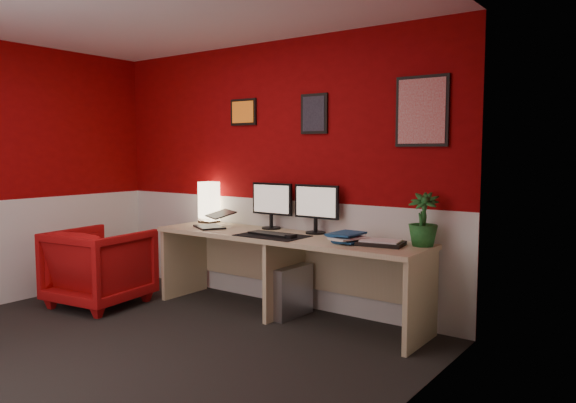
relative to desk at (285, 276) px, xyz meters
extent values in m
cube|color=black|center=(-0.42, -1.41, -0.36)|extent=(4.00, 3.50, 0.01)
cube|color=white|center=(-0.42, -1.41, 2.13)|extent=(4.00, 3.50, 0.01)
cube|color=#890608|center=(-0.42, 0.34, 0.89)|extent=(4.00, 0.01, 2.50)
cube|color=#890608|center=(1.58, -1.41, 0.89)|extent=(0.01, 3.50, 2.50)
cube|color=silver|center=(-0.42, 0.34, 0.14)|extent=(4.00, 0.01, 1.00)
cube|color=silver|center=(1.57, -1.41, 0.14)|extent=(0.01, 3.50, 1.00)
cube|color=tan|center=(0.00, 0.00, 0.00)|extent=(2.60, 0.65, 0.73)
cube|color=#FFE5B2|center=(-1.14, 0.22, 0.56)|extent=(0.16, 0.16, 0.40)
cube|color=black|center=(-0.85, -0.07, 0.47)|extent=(0.40, 0.36, 0.22)
cube|color=black|center=(-0.33, 0.23, 0.66)|extent=(0.45, 0.06, 0.58)
cube|color=black|center=(0.17, 0.23, 0.66)|extent=(0.45, 0.06, 0.58)
cube|color=black|center=(-0.05, -0.11, 0.37)|extent=(0.60, 0.38, 0.01)
cube|color=black|center=(-0.08, -0.10, 0.38)|extent=(0.43, 0.17, 0.02)
cube|color=black|center=(0.17, -0.14, 0.39)|extent=(0.06, 0.10, 0.03)
imported|color=navy|center=(0.58, -0.01, 0.38)|extent=(0.24, 0.30, 0.03)
imported|color=silver|center=(0.58, -0.02, 0.40)|extent=(0.29, 0.34, 0.02)
imported|color=navy|center=(0.52, -0.01, 0.43)|extent=(0.24, 0.31, 0.03)
cube|color=black|center=(0.92, 0.01, 0.38)|extent=(0.39, 0.30, 0.03)
imported|color=#19591E|center=(1.20, 0.18, 0.57)|extent=(0.27, 0.27, 0.42)
cube|color=#99999E|center=(0.02, 0.03, -0.14)|extent=(0.22, 0.46, 0.45)
imported|color=#AB0808|center=(-1.64, -0.74, 0.00)|extent=(0.88, 0.90, 0.73)
cube|color=orange|center=(-0.75, 0.33, 1.49)|extent=(0.32, 0.02, 0.26)
cube|color=black|center=(0.09, 0.33, 1.44)|extent=(0.28, 0.02, 0.36)
cube|color=red|center=(1.11, 0.33, 1.42)|extent=(0.44, 0.02, 0.56)
camera|label=1|loc=(2.83, -3.85, 1.10)|focal=34.25mm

